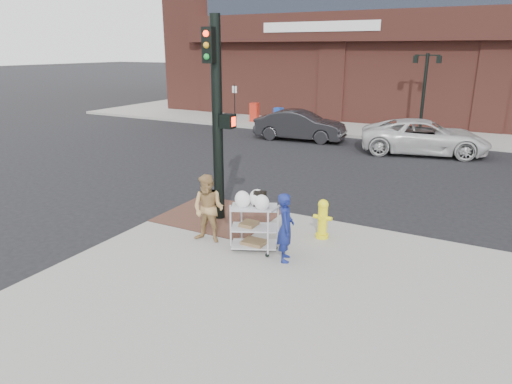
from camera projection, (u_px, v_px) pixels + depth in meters
The scene contains 13 objects.
ground at pixel (220, 237), 11.08m from camera, with size 220.00×220.00×0.00m, color black.
brick_curb_ramp at pixel (219, 216), 12.06m from camera, with size 2.80×2.40×0.01m, color #523226.
lamp_post at pixel (424, 85), 22.83m from camera, with size 1.32×0.22×4.00m.
parking_sign at pixel (235, 103), 27.14m from camera, with size 0.05×0.05×2.20m, color black.
traffic_signal_pole at pixel (217, 115), 11.09m from camera, with size 0.61×0.51×5.00m.
woman_blue at pixel (286, 227), 9.34m from camera, with size 0.53×0.35×1.46m, color navy.
pedestrian_tan at pixel (208, 209), 10.25m from camera, with size 0.76×0.59×1.57m, color tan.
sedan_dark at pixel (300, 125), 22.55m from camera, with size 1.55×4.44×1.46m, color black.
minivan_white at pixel (424, 137), 19.63m from camera, with size 2.44×5.29×1.47m, color silver.
utility_cart at pixel (254, 223), 9.87m from camera, with size 1.11×0.90×1.35m.
fire_hydrant at pixel (323, 218), 10.54m from camera, with size 0.44×0.31×0.94m.
newsbox_red at pixel (254, 112), 27.40m from camera, with size 0.47×0.42×1.11m, color red.
newsbox_blue at pixel (278, 117), 25.76m from camera, with size 0.43×0.39×1.03m, color #1941A6.
Camera 1 is at (5.63, -8.59, 4.39)m, focal length 32.00 mm.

